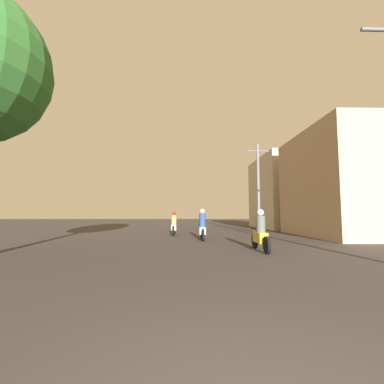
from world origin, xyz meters
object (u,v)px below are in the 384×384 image
at_px(building_right_near, 344,184).
at_px(building_right_far, 284,193).
at_px(motorcycle_silver, 174,226).
at_px(utility_pole_far, 258,186).
at_px(motorcycle_yellow, 260,234).
at_px(motorcycle_white, 202,227).

relative_size(building_right_near, building_right_far, 0.96).
height_order(motorcycle_silver, utility_pole_far, utility_pole_far).
bearing_deg(motorcycle_silver, motorcycle_yellow, -61.15).
relative_size(motorcycle_white, building_right_near, 0.25).
xyz_separation_m(building_right_far, utility_pole_far, (-4.04, -5.69, 0.04)).
distance_m(motorcycle_white, utility_pole_far, 6.89).
relative_size(motorcycle_yellow, motorcycle_white, 1.12).
bearing_deg(building_right_far, motorcycle_white, -128.59).
bearing_deg(motorcycle_white, utility_pole_far, 52.50).
xyz_separation_m(motorcycle_yellow, building_right_near, (6.71, 5.68, 2.50)).
xyz_separation_m(motorcycle_white, building_right_near, (8.55, 1.84, 2.46)).
distance_m(motorcycle_yellow, building_right_far, 15.88).
relative_size(motorcycle_yellow, motorcycle_silver, 1.01).
bearing_deg(motorcycle_silver, utility_pole_far, 19.12).
bearing_deg(motorcycle_yellow, utility_pole_far, 69.22).
bearing_deg(motorcycle_silver, motorcycle_white, -59.73).
bearing_deg(motorcycle_white, building_right_far, 56.01).
height_order(motorcycle_white, motorcycle_silver, motorcycle_white).
height_order(motorcycle_white, building_right_near, building_right_near).
xyz_separation_m(motorcycle_yellow, building_right_far, (6.47, 14.26, 2.64)).
relative_size(building_right_near, utility_pole_far, 1.19).
bearing_deg(utility_pole_far, building_right_far, 54.61).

